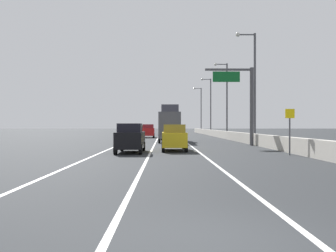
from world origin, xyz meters
TOP-DOWN VIEW (x-y plane):
  - ground_plane at (0.00, 64.00)m, footprint 320.00×320.00m
  - lane_stripe_left at (-5.50, 55.00)m, footprint 0.16×130.00m
  - lane_stripe_center at (-2.00, 55.00)m, footprint 0.16×130.00m
  - lane_stripe_right at (1.50, 55.00)m, footprint 0.16×130.00m
  - jersey_barrier_right at (8.01, 40.00)m, footprint 0.60×120.00m
  - overhead_sign_gantry at (6.67, 29.24)m, footprint 4.68×0.36m
  - speed_advisory_sign at (7.11, 17.64)m, footprint 0.60×0.11m
  - lamp_post_right_second at (8.33, 32.68)m, footprint 2.14×0.44m
  - lamp_post_right_third at (8.60, 51.55)m, footprint 2.14×0.44m
  - lamp_post_right_fourth at (8.44, 70.41)m, footprint 2.14×0.44m
  - lamp_post_right_fifth at (8.34, 89.28)m, footprint 2.14×0.44m
  - car_green_0 at (-6.69, 87.92)m, footprint 1.89×4.40m
  - car_black_1 at (-3.41, 20.00)m, footprint 1.88×4.57m
  - car_red_2 at (-3.53, 52.34)m, footprint 1.97×4.26m
  - car_yellow_3 at (-0.27, 22.01)m, footprint 1.88×4.62m
  - car_white_4 at (-6.45, 52.50)m, footprint 1.99×4.31m
  - car_blue_5 at (-0.58, 73.06)m, footprint 1.85×4.41m
  - box_truck at (-0.33, 37.79)m, footprint 2.66×9.56m

SIDE VIEW (x-z plane):
  - ground_plane at x=0.00m, z-range 0.00..0.00m
  - lane_stripe_left at x=-5.50m, z-range 0.00..0.00m
  - lane_stripe_center at x=-2.00m, z-range 0.00..0.00m
  - lane_stripe_right at x=1.50m, z-range 0.00..0.00m
  - jersey_barrier_right at x=8.01m, z-range 0.00..1.10m
  - car_green_0 at x=-6.69m, z-range 0.00..1.92m
  - car_blue_5 at x=-0.58m, z-range 0.00..1.93m
  - car_yellow_3 at x=-0.27m, z-range 0.00..2.00m
  - car_black_1 at x=-3.41m, z-range 0.00..2.06m
  - car_red_2 at x=-3.53m, z-range -0.01..2.10m
  - car_white_4 at x=-6.45m, z-range -0.01..2.11m
  - speed_advisory_sign at x=7.11m, z-range 0.26..3.26m
  - box_truck at x=-0.33m, z-range -0.18..4.31m
  - overhead_sign_gantry at x=6.67m, z-range 0.98..8.48m
  - lamp_post_right_second at x=8.33m, z-range 0.77..12.51m
  - lamp_post_right_third at x=8.60m, z-range 0.77..12.51m
  - lamp_post_right_fourth at x=8.44m, z-range 0.77..12.51m
  - lamp_post_right_fifth at x=8.34m, z-range 0.77..12.51m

